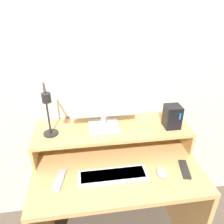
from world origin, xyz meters
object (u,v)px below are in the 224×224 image
(router_dock, at_px, (172,116))
(remote_secondary, at_px, (185,169))
(desk_lamp, at_px, (48,113))
(remote_control, at_px, (59,180))
(monitor, at_px, (103,98))
(keyboard, at_px, (113,175))
(mouse, at_px, (162,172))

(router_dock, xyz_separation_m, remote_secondary, (0.01, -0.25, -0.23))
(remote_secondary, bearing_deg, router_dock, 92.07)
(desk_lamp, relative_size, remote_control, 2.05)
(monitor, height_order, keyboard, monitor)
(monitor, height_order, router_dock, monitor)
(desk_lamp, distance_m, remote_secondary, 0.88)
(monitor, bearing_deg, router_dock, -7.27)
(mouse, distance_m, remote_control, 0.60)
(desk_lamp, height_order, mouse, desk_lamp)
(router_dock, distance_m, keyboard, 0.54)
(router_dock, xyz_separation_m, mouse, (-0.14, -0.26, -0.23))
(keyboard, bearing_deg, desk_lamp, 150.38)
(monitor, xyz_separation_m, remote_control, (-0.29, -0.29, -0.37))
(keyboard, bearing_deg, monitor, 93.43)
(monitor, xyz_separation_m, desk_lamp, (-0.33, -0.10, -0.03))
(router_dock, bearing_deg, keyboard, -151.08)
(mouse, relative_size, remote_secondary, 0.57)
(desk_lamp, bearing_deg, monitor, 16.62)
(monitor, relative_size, remote_control, 2.56)
(router_dock, bearing_deg, remote_control, -162.86)
(desk_lamp, xyz_separation_m, keyboard, (0.35, -0.20, -0.34))
(desk_lamp, distance_m, mouse, 0.75)
(router_dock, height_order, remote_secondary, router_dock)
(router_dock, bearing_deg, monitor, 172.73)
(mouse, bearing_deg, keyboard, 175.48)
(monitor, distance_m, remote_control, 0.55)
(desk_lamp, relative_size, keyboard, 0.85)
(router_dock, height_order, mouse, router_dock)
(remote_control, bearing_deg, remote_secondary, -1.53)
(keyboard, bearing_deg, remote_control, 178.23)
(keyboard, height_order, remote_control, keyboard)
(router_dock, distance_m, mouse, 0.37)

